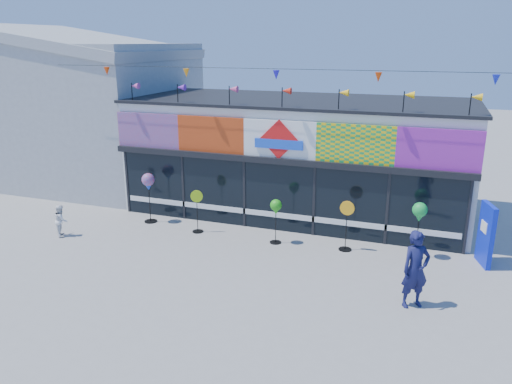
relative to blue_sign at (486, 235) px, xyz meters
The scene contains 11 objects.
ground 6.93m from the blue_sign, 155.85° to the right, with size 80.00×80.00×0.00m, color gray.
kite_shop 7.10m from the blue_sign, 153.46° to the left, with size 16.00×5.70×5.31m.
neighbour_building 16.96m from the blue_sign, 165.56° to the left, with size 8.18×7.20×6.87m.
blue_sign is the anchor object (origin of this frame).
spinner_0 10.75m from the blue_sign, behind, with size 0.45×0.45×1.76m.
spinner_1 8.75m from the blue_sign, behind, with size 0.40×0.37×1.44m.
spinner_2 6.04m from the blue_sign, behind, with size 0.36×0.36×1.43m.
spinner_3 3.87m from the blue_sign, behind, with size 0.44×0.40×1.56m.
spinner_4 1.88m from the blue_sign, behind, with size 0.43×0.43×1.69m.
adult_man 3.57m from the blue_sign, 119.41° to the right, with size 0.69×0.45×1.90m, color #161846.
child 12.96m from the blue_sign, behind, with size 0.51×0.29×1.05m, color white.
Camera 1 is at (4.57, -11.61, 6.07)m, focal length 35.00 mm.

